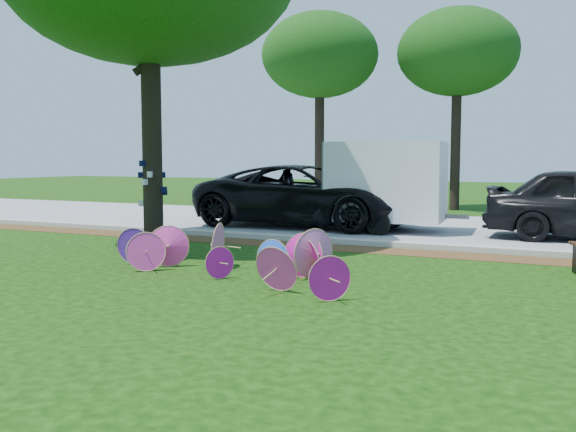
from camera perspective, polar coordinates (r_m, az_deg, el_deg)
name	(u,v)px	position (r m, az deg, el deg)	size (l,w,h in m)	color
ground	(204,283)	(10.13, -7.47, -5.89)	(90.00, 90.00, 0.00)	black
mulch_strip	(316,246)	(14.07, 2.54, -2.72)	(90.00, 1.00, 0.01)	#472D16
curb	(328,240)	(14.70, 3.60, -2.17)	(90.00, 0.30, 0.12)	#B7B5AD
street	(382,225)	(18.60, 8.36, -0.84)	(90.00, 8.00, 0.01)	gray
parasol_pile	(237,253)	(10.69, -4.54, -3.34)	(4.89, 2.74, 0.82)	#CD148B
black_van	(306,196)	(18.10, 1.62, 1.79)	(2.88, 6.24, 1.73)	black
cargo_trailer	(387,181)	(17.07, 8.78, 3.07)	(2.93, 1.86, 2.65)	white
bg_trees	(493,48)	(24.25, 17.75, 14.02)	(17.99, 5.90, 7.40)	black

